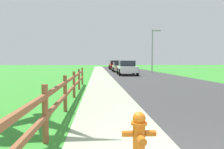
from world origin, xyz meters
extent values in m
plane|color=#378E2F|center=(0.00, 25.00, 0.00)|extent=(120.00, 120.00, 0.00)
cube|color=#393939|center=(3.50, 27.00, 0.00)|extent=(7.00, 66.00, 0.01)
cube|color=#9FAC8C|center=(-3.00, 27.00, 0.00)|extent=(6.00, 66.00, 0.01)
cube|color=#378E2F|center=(-4.50, 27.00, 0.01)|extent=(5.00, 66.00, 0.00)
cylinder|color=orange|center=(-0.77, 0.97, 0.29)|extent=(0.19, 0.19, 0.57)
cylinder|color=orange|center=(-0.77, 0.97, 0.55)|extent=(0.25, 0.25, 0.03)
sphere|color=orange|center=(-0.77, 0.97, 0.62)|extent=(0.20, 0.20, 0.20)
cube|color=#CB6115|center=(-0.77, 0.97, 0.69)|extent=(0.04, 0.04, 0.04)
cylinder|color=#CB6115|center=(-0.95, 0.97, 0.39)|extent=(0.16, 0.09, 0.09)
cylinder|color=#CB6115|center=(-0.60, 0.97, 0.39)|extent=(0.16, 0.09, 0.09)
cylinder|color=#CB6115|center=(-0.77, 0.78, 0.36)|extent=(0.12, 0.20, 0.12)
cylinder|color=brown|center=(-2.33, 1.71, 0.54)|extent=(0.11, 0.11, 1.07)
cylinder|color=brown|center=(-2.33, 4.19, 0.54)|extent=(0.11, 0.11, 1.07)
cylinder|color=brown|center=(-2.33, 6.66, 0.54)|extent=(0.11, 0.11, 1.07)
cylinder|color=brown|center=(-2.33, 9.14, 0.54)|extent=(0.11, 0.11, 1.07)
cylinder|color=brown|center=(-2.33, 11.62, 0.54)|extent=(0.11, 0.11, 1.07)
cube|color=brown|center=(-2.33, 5.42, 0.48)|extent=(0.07, 12.39, 0.09)
cube|color=brown|center=(-2.33, 5.42, 0.86)|extent=(0.07, 12.39, 0.09)
cube|color=white|center=(1.84, 21.14, 0.63)|extent=(1.89, 4.51, 0.63)
cube|color=#1E232B|center=(1.85, 21.41, 1.25)|extent=(1.63, 2.28, 0.60)
cylinder|color=black|center=(0.97, 22.55, 0.38)|extent=(0.23, 0.76, 0.75)
cylinder|color=black|center=(2.77, 22.51, 0.38)|extent=(0.23, 0.76, 0.75)
cylinder|color=black|center=(0.91, 19.77, 0.38)|extent=(0.23, 0.76, 0.75)
cylinder|color=black|center=(2.72, 19.74, 0.38)|extent=(0.23, 0.76, 0.75)
cube|color=#C6B793|center=(1.81, 28.43, 0.59)|extent=(1.89, 4.72, 0.60)
cube|color=#1E232B|center=(1.81, 28.72, 1.13)|extent=(1.65, 2.42, 0.48)
cylinder|color=black|center=(0.87, 29.88, 0.34)|extent=(0.22, 0.69, 0.69)
cylinder|color=black|center=(2.74, 29.89, 0.34)|extent=(0.22, 0.69, 0.69)
cylinder|color=black|center=(0.89, 26.96, 0.34)|extent=(0.22, 0.69, 0.69)
cylinder|color=black|center=(2.75, 26.97, 0.34)|extent=(0.22, 0.69, 0.69)
cube|color=maroon|center=(1.81, 37.27, 0.67)|extent=(1.87, 4.54, 0.73)
cube|color=#1E232B|center=(1.81, 37.25, 1.33)|extent=(1.61, 2.04, 0.58)
cylinder|color=black|center=(0.89, 38.66, 0.36)|extent=(0.23, 0.73, 0.72)
cylinder|color=black|center=(2.69, 38.68, 0.36)|extent=(0.23, 0.73, 0.72)
cylinder|color=black|center=(0.93, 35.85, 0.36)|extent=(0.23, 0.73, 0.72)
cylinder|color=black|center=(2.73, 35.88, 0.36)|extent=(0.23, 0.73, 0.72)
cylinder|color=gray|center=(5.80, 25.86, 2.80)|extent=(0.14, 0.14, 5.61)
cube|color=#999999|center=(6.35, 25.86, 5.46)|extent=(1.10, 0.20, 0.14)
camera|label=1|loc=(-1.40, -2.23, 1.48)|focal=34.97mm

